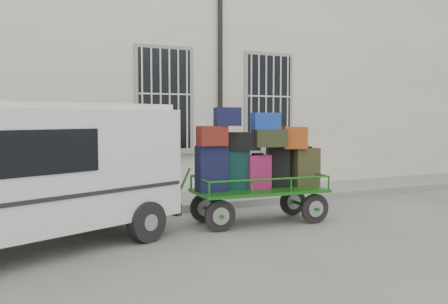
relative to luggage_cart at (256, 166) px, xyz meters
name	(u,v)px	position (x,y,z in m)	size (l,w,h in m)	color
ground	(245,224)	(-0.21, 0.01, -1.00)	(80.00, 80.00, 0.00)	#61615C
building	(146,74)	(-0.20, 5.51, 1.99)	(24.00, 5.15, 6.00)	beige
sidewalk	(195,201)	(-0.21, 2.21, -0.93)	(24.00, 1.70, 0.15)	gray
luggage_cart	(256,166)	(0.00, 0.00, 0.00)	(2.74, 1.25, 2.02)	black
van	(33,166)	(-3.67, -0.18, 0.17)	(4.37, 3.08, 2.05)	silver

